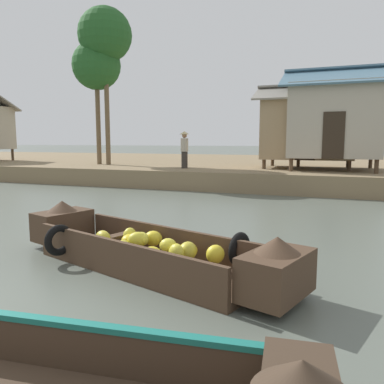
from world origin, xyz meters
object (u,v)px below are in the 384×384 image
banana_boat (146,249)px  palm_tree_near (96,66)px  stilt_house_mid_left (309,127)px  vendor_person (184,148)px  stilt_house_mid_right (335,120)px  palm_tree_mid (105,36)px

banana_boat → palm_tree_near: size_ratio=0.82×
stilt_house_mid_left → palm_tree_near: palm_tree_near is taller
banana_boat → vendor_person: 11.71m
stilt_house_mid_right → vendor_person: stilt_house_mid_right is taller
banana_boat → stilt_house_mid_left: stilt_house_mid_left is taller
stilt_house_mid_left → palm_tree_near: size_ratio=0.73×
banana_boat → stilt_house_mid_left: bearing=83.7°
stilt_house_mid_left → stilt_house_mid_right: stilt_house_mid_right is taller
banana_boat → stilt_house_mid_left: 13.30m
stilt_house_mid_left → stilt_house_mid_right: 1.32m
banana_boat → stilt_house_mid_right: stilt_house_mid_right is taller
banana_boat → vendor_person: bearing=108.9°
stilt_house_mid_left → palm_tree_mid: 11.03m
banana_boat → vendor_person: (-3.76, 11.00, 1.39)m
stilt_house_mid_right → vendor_person: (-6.31, -1.33, -1.17)m
palm_tree_near → palm_tree_mid: (0.60, -0.05, 1.44)m
banana_boat → stilt_house_mid_right: bearing=78.3°
palm_tree_mid → vendor_person: size_ratio=4.76×
stilt_house_mid_right → vendor_person: 6.55m
vendor_person → stilt_house_mid_left: bearing=21.1°
stilt_house_mid_left → vendor_person: 5.65m
palm_tree_mid → stilt_house_mid_right: bearing=0.9°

